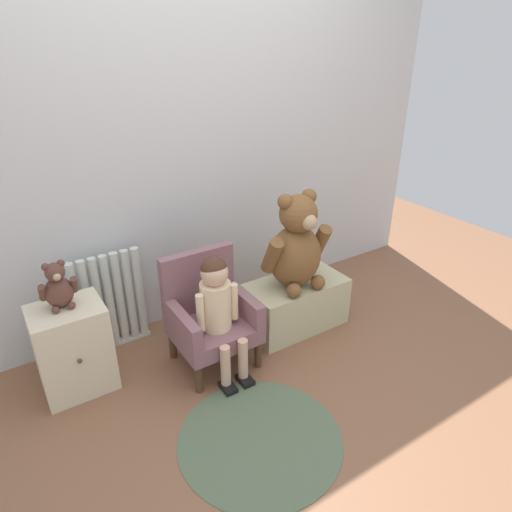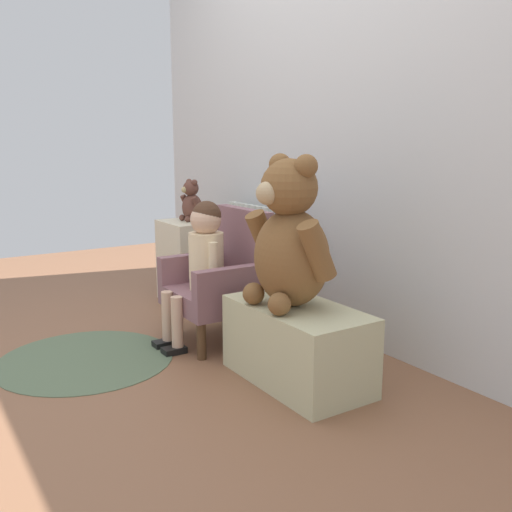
# 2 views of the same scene
# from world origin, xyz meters

# --- Properties ---
(ground_plane) EXTENTS (6.00, 6.00, 0.00)m
(ground_plane) POSITION_xyz_m (0.00, 0.00, 0.00)
(ground_plane) COLOR brown
(back_wall) EXTENTS (3.80, 0.05, 2.40)m
(back_wall) POSITION_xyz_m (0.00, 1.11, 1.20)
(back_wall) COLOR silver
(back_wall) RESTS_ON ground_plane
(radiator) EXTENTS (0.43, 0.05, 0.62)m
(radiator) POSITION_xyz_m (-0.65, 0.99, 0.31)
(radiator) COLOR silver
(radiator) RESTS_ON ground_plane
(small_dresser) EXTENTS (0.37, 0.32, 0.51)m
(small_dresser) POSITION_xyz_m (-0.93, 0.73, 0.25)
(small_dresser) COLOR beige
(small_dresser) RESTS_ON ground_plane
(child_armchair) EXTENTS (0.45, 0.41, 0.66)m
(child_armchair) POSITION_xyz_m (-0.20, 0.55, 0.31)
(child_armchair) COLOR #825961
(child_armchair) RESTS_ON ground_plane
(child_figure) EXTENTS (0.25, 0.35, 0.71)m
(child_figure) POSITION_xyz_m (-0.20, 0.44, 0.46)
(child_figure) COLOR beige
(child_figure) RESTS_ON ground_plane
(low_bench) EXTENTS (0.65, 0.34, 0.33)m
(low_bench) POSITION_xyz_m (0.42, 0.55, 0.16)
(low_bench) COLOR #BFBC91
(low_bench) RESTS_ON ground_plane
(large_teddy_bear) EXTENTS (0.45, 0.31, 0.62)m
(large_teddy_bear) POSITION_xyz_m (0.39, 0.53, 0.60)
(large_teddy_bear) COLOR brown
(large_teddy_bear) RESTS_ON low_bench
(small_teddy_bear) EXTENTS (0.19, 0.13, 0.26)m
(small_teddy_bear) POSITION_xyz_m (-0.93, 0.75, 0.62)
(small_teddy_bear) COLOR brown
(small_teddy_bear) RESTS_ON small_dresser
(floor_rug) EXTENTS (0.80, 0.80, 0.01)m
(floor_rug) POSITION_xyz_m (-0.30, -0.12, 0.00)
(floor_rug) COLOR #54664B
(floor_rug) RESTS_ON ground_plane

